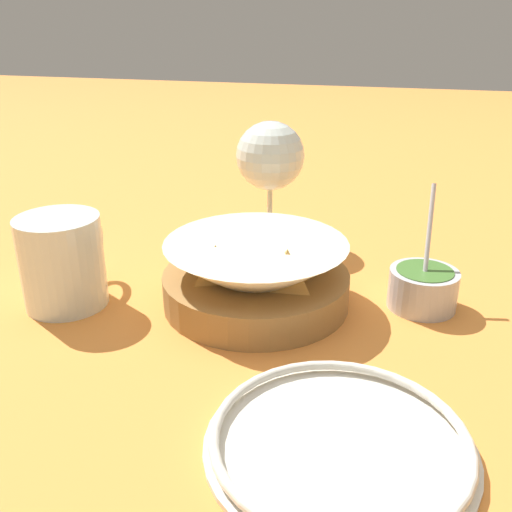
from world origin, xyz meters
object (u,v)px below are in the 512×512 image
object	(u,v)px
sauce_cup	(423,287)
side_plate	(339,441)
beer_mug	(64,264)
food_basket	(256,276)
wine_glass	(270,159)

from	to	relation	value
sauce_cup	side_plate	world-z (taller)	sauce_cup
sauce_cup	beer_mug	bearing A→B (deg)	103.75
food_basket	side_plate	world-z (taller)	food_basket
wine_glass	beer_mug	bearing A→B (deg)	144.96
beer_mug	side_plate	xyz separation A→B (m)	(-0.15, -0.32, -0.04)
beer_mug	side_plate	world-z (taller)	beer_mug
beer_mug	wine_glass	bearing A→B (deg)	-35.04
wine_glass	beer_mug	distance (m)	0.30
side_plate	sauce_cup	bearing A→B (deg)	-13.18
sauce_cup	wine_glass	xyz separation A→B (m)	(0.15, 0.21, 0.09)
sauce_cup	wine_glass	distance (m)	0.27
beer_mug	side_plate	distance (m)	0.36
food_basket	side_plate	distance (m)	0.24
food_basket	sauce_cup	xyz separation A→B (m)	(0.04, -0.18, -0.01)
beer_mug	side_plate	bearing A→B (deg)	-115.47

